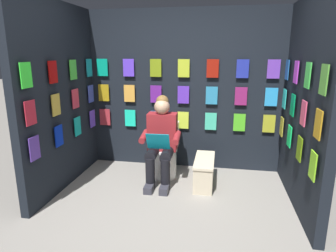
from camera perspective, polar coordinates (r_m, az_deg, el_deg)
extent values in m
plane|color=gray|center=(3.12, -1.74, -20.05)|extent=(30.00, 30.00, 0.00)
cube|color=black|center=(4.47, 3.15, 6.84)|extent=(2.98, 0.10, 2.37)
cube|color=#AB2E37|center=(4.78, -12.14, 1.70)|extent=(0.17, 0.01, 0.26)
cube|color=#1AF1C0|center=(4.64, -7.36, 1.53)|extent=(0.17, 0.01, 0.26)
cube|color=#255D91|center=(4.54, -2.31, 1.34)|extent=(0.17, 0.01, 0.26)
cube|color=#CEE53F|center=(4.47, 2.94, 1.12)|extent=(0.17, 0.01, 0.26)
cube|color=#41CAA3|center=(4.43, 8.30, 0.90)|extent=(0.17, 0.01, 0.26)
cube|color=#51C426|center=(4.44, 13.70, 0.66)|extent=(0.17, 0.01, 0.26)
cube|color=#A7A929|center=(4.49, 19.03, 0.42)|extent=(0.17, 0.01, 0.26)
cube|color=#AF8A16|center=(4.72, -12.39, 6.32)|extent=(0.17, 0.01, 0.26)
cube|color=#F1A840|center=(4.57, -7.51, 6.29)|extent=(0.17, 0.01, 0.26)
cube|color=#692094|center=(4.47, -2.36, 6.21)|extent=(0.17, 0.01, 0.26)
cube|color=#5F32CC|center=(4.39, 3.00, 6.08)|extent=(0.17, 0.01, 0.26)
cube|color=teal|center=(4.36, 8.49, 5.88)|extent=(0.17, 0.01, 0.26)
cube|color=#8C1F62|center=(4.37, 14.00, 5.63)|extent=(0.17, 0.01, 0.26)
cube|color=#2B9AE5|center=(4.42, 19.43, 5.34)|extent=(0.17, 0.01, 0.26)
cube|color=#099A7B|center=(4.68, -12.64, 11.05)|extent=(0.17, 0.01, 0.26)
cube|color=#5F3AE7|center=(4.54, -7.67, 11.17)|extent=(0.17, 0.01, 0.26)
cube|color=olive|center=(4.43, -2.41, 11.21)|extent=(0.17, 0.01, 0.26)
cube|color=#B7CA2D|center=(4.36, 3.07, 11.15)|extent=(0.17, 0.01, 0.26)
cube|color=maroon|center=(4.32, 8.68, 10.99)|extent=(0.17, 0.01, 0.26)
cube|color=#232FA5|center=(4.33, 14.31, 10.73)|extent=(0.17, 0.01, 0.26)
cube|color=purple|center=(4.38, 19.85, 10.37)|extent=(0.17, 0.01, 0.26)
cube|color=black|center=(3.61, 25.27, 3.75)|extent=(0.10, 1.83, 2.37)
cube|color=gold|center=(4.38, 21.21, -0.09)|extent=(0.01, 0.17, 0.26)
cube|color=#16E767|center=(3.91, 22.51, -1.84)|extent=(0.01, 0.17, 0.26)
cube|color=#689513|center=(3.45, 24.16, -4.05)|extent=(0.01, 0.17, 0.26)
cube|color=#8AE223|center=(3.01, 26.32, -6.92)|extent=(0.01, 0.17, 0.26)
cube|color=#2CC8B7|center=(4.31, 21.67, 4.93)|extent=(0.01, 0.17, 0.26)
cube|color=#08974F|center=(3.83, 23.06, 3.77)|extent=(0.01, 0.17, 0.26)
cube|color=#F14E74|center=(3.36, 24.82, 2.28)|extent=(0.01, 0.17, 0.26)
cube|color=gold|center=(2.90, 27.16, 0.30)|extent=(0.01, 0.17, 0.26)
cube|color=#1F5EA9|center=(4.27, 22.15, 10.09)|extent=(0.01, 0.17, 0.26)
cube|color=#C33FD8|center=(3.79, 23.63, 9.57)|extent=(0.01, 0.17, 0.26)
cube|color=#41CF49|center=(3.31, 25.52, 8.88)|extent=(0.01, 0.17, 0.26)
cube|color=#55A538|center=(2.84, 28.04, 7.95)|extent=(0.01, 0.17, 0.26)
cube|color=black|center=(4.03, -20.27, 5.19)|extent=(0.10, 1.83, 2.37)
cube|color=#5837A1|center=(3.48, -24.50, -3.97)|extent=(0.01, 0.17, 0.26)
cube|color=#0927B3|center=(3.87, -20.44, -1.81)|extent=(0.01, 0.17, 0.26)
cube|color=#16B7AC|center=(4.29, -17.16, -0.05)|extent=(0.01, 0.17, 0.26)
cube|color=#6948E4|center=(4.72, -14.46, 1.39)|extent=(0.01, 0.17, 0.26)
cube|color=#B82133|center=(3.39, -25.17, 2.32)|extent=(0.01, 0.17, 0.26)
cube|color=gold|center=(3.79, -20.95, 3.86)|extent=(0.01, 0.17, 0.26)
cube|color=#D7354C|center=(4.21, -17.54, 5.09)|extent=(0.01, 0.17, 0.26)
cube|color=blue|center=(4.65, -14.76, 6.08)|extent=(0.01, 0.17, 0.26)
cube|color=#34EA35|center=(3.34, -25.87, 8.87)|extent=(0.01, 0.17, 0.26)
cube|color=#980A08|center=(3.75, -21.47, 9.73)|extent=(0.01, 0.17, 0.26)
cube|color=green|center=(4.17, -17.94, 10.37)|extent=(0.01, 0.17, 0.26)
cube|color=teal|center=(4.61, -15.06, 10.87)|extent=(0.01, 0.17, 0.26)
cylinder|color=white|center=(4.25, -0.97, -7.30)|extent=(0.38, 0.38, 0.40)
cylinder|color=white|center=(4.18, -0.98, -4.59)|extent=(0.41, 0.41, 0.02)
cube|color=white|center=(4.37, -0.42, -1.42)|extent=(0.38, 0.19, 0.36)
cylinder|color=white|center=(4.29, -0.61, -1.73)|extent=(0.39, 0.08, 0.39)
cube|color=maroon|center=(4.07, -1.08, -1.09)|extent=(0.41, 0.23, 0.52)
sphere|color=tan|center=(3.96, -1.18, 3.74)|extent=(0.21, 0.21, 0.21)
sphere|color=olive|center=(3.98, -1.11, 4.79)|extent=(0.17, 0.17, 0.17)
cylinder|color=black|center=(3.94, -0.12, -5.35)|extent=(0.16, 0.40, 0.15)
cylinder|color=black|center=(3.97, -2.98, -5.20)|extent=(0.16, 0.40, 0.15)
cylinder|color=black|center=(3.86, -0.53, -9.41)|extent=(0.12, 0.12, 0.42)
cylinder|color=black|center=(3.89, -3.48, -9.22)|extent=(0.12, 0.12, 0.42)
cube|color=#33333D|center=(3.87, -0.67, -12.03)|extent=(0.12, 0.26, 0.09)
cube|color=#33333D|center=(3.91, -3.63, -11.81)|extent=(0.12, 0.26, 0.09)
cylinder|color=maroon|center=(3.88, 1.68, -2.29)|extent=(0.09, 0.31, 0.13)
cylinder|color=maroon|center=(3.95, -4.67, -2.00)|extent=(0.09, 0.31, 0.13)
cube|color=#0D96B3|center=(3.76, -1.96, -3.05)|extent=(0.30, 0.14, 0.23)
cube|color=beige|center=(4.06, 7.03, -8.98)|extent=(0.24, 0.68, 0.33)
cube|color=beige|center=(3.99, 7.11, -6.59)|extent=(0.26, 0.71, 0.03)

